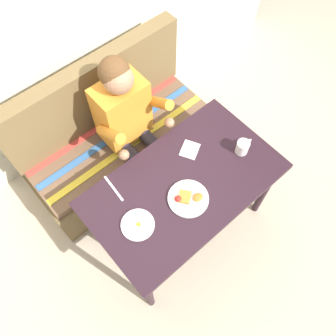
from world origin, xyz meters
The scene contains 9 objects.
ground_plane centered at (0.00, 0.00, 0.00)m, with size 8.00×8.00×0.00m, color tan.
table centered at (0.00, 0.00, 0.65)m, with size 1.20×0.70×0.73m.
couch centered at (0.00, 0.76, 0.33)m, with size 1.44×0.56×1.00m.
person centered at (0.04, 0.59, 0.74)m, with size 0.45×0.61×1.21m.
plate_breakfast centered at (-0.05, -0.09, 0.74)m, with size 0.24×0.24×0.05m.
plate_eggs centered at (-0.38, -0.02, 0.74)m, with size 0.19×0.19×0.04m.
coffee_mug centered at (0.43, -0.07, 0.78)m, with size 0.12×0.08×0.09m.
napkin centered at (0.19, 0.15, 0.73)m, with size 0.12×0.10×0.01m, color silver.
knife centered at (-0.34, 0.25, 0.73)m, with size 0.01×0.20×0.01m, color silver.
Camera 1 is at (-0.69, -0.64, 2.64)m, focal length 37.71 mm.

